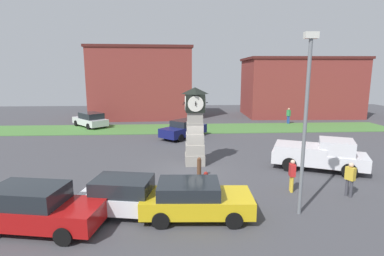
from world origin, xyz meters
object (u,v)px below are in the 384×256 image
Objects in this scene: clock_tower at (195,126)px; pedestrian_by_cars at (289,115)px; pedestrian_near_bench at (350,177)px; street_lamp_far_side at (306,115)px; car_silver_hatch at (184,129)px; pedestrian_crossing_lot at (292,174)px; car_navy_sedan at (35,208)px; bollard_mid_row at (206,180)px; bollard_far_row at (199,167)px; car_far_lot at (90,120)px; pickup_truck at (319,154)px; bollard_near_tower at (212,190)px; car_by_building at (195,199)px; car_near_tower at (128,196)px.

pedestrian_by_cars is (11.29, 14.10, -1.35)m from clock_tower.
street_lamp_far_side is at bearing -152.55° from pedestrian_near_bench.
car_silver_hatch is 2.84× the size of pedestrian_crossing_lot.
pedestrian_by_cars reaches higher than car_silver_hatch.
car_navy_sedan reaches higher than pedestrian_crossing_lot.
bollard_mid_row is (0.26, -4.03, -1.93)m from clock_tower.
bollard_far_row is at bearing -88.36° from clock_tower.
bollard_mid_row is 20.21m from car_far_lot.
pickup_truck reaches higher than pedestrian_near_bench.
bollard_near_tower is 0.18× the size of pickup_truck.
car_navy_sedan is 1.08× the size of car_silver_hatch.
car_by_building is 14.61m from car_silver_hatch.
bollard_mid_row is 0.18× the size of car_navy_sedan.
car_near_tower is 7.63m from pedestrian_crossing_lot.
car_navy_sedan is at bearing -129.10° from pedestrian_by_cars.
pedestrian_by_cars is (11.76, 20.99, 0.28)m from car_by_building.
car_navy_sedan is 10.93m from pedestrian_crossing_lot.
car_near_tower is 0.61× the size of street_lamp_far_side.
clock_tower is at bearing 93.68° from bollard_mid_row.
bollard_far_row is (-0.34, 2.98, 0.08)m from bollard_near_tower.
clock_tower is 5.44× the size of bollard_mid_row.
car_far_lot is 1.02× the size of car_silver_hatch.
pickup_truck is (7.55, -9.20, 0.14)m from car_silver_hatch.
bollard_mid_row is at bearing 171.69° from pedestrian_crossing_lot.
pedestrian_crossing_lot is at bearing -51.66° from car_far_lot.
street_lamp_far_side is (-2.96, -1.54, 3.11)m from pedestrian_near_bench.
car_navy_sedan is at bearing -164.82° from pedestrian_crossing_lot.
car_silver_hatch is at bearing 79.31° from car_near_tower.
car_far_lot is 22.98m from pedestrian_crossing_lot.
bollard_far_row reaches higher than bollard_mid_row.
bollard_mid_row is 5.75m from street_lamp_far_side.
pedestrian_crossing_lot is at bearing 14.34° from car_near_tower.
car_near_tower is 7.58m from street_lamp_far_side.
pickup_truck reaches higher than bollard_mid_row.
bollard_mid_row is 7.35m from pickup_truck.
car_silver_hatch reaches higher than bollard_near_tower.
car_far_lot is 22.67m from pickup_truck.
pedestrian_near_bench is at bearing -38.46° from clock_tower.
car_silver_hatch is at bearing 93.02° from clock_tower.
car_silver_hatch is at bearing 129.34° from pickup_truck.
bollard_near_tower is 0.23× the size of car_near_tower.
pedestrian_crossing_lot is at bearing 11.00° from bollard_near_tower.
car_navy_sedan is 27.80m from pedestrian_by_cars.
car_by_building is 0.95× the size of car_far_lot.
car_near_tower is (3.15, 0.97, -0.05)m from car_navy_sedan.
pickup_truck is at bearing 26.16° from car_near_tower.
car_navy_sedan is 0.89× the size of pickup_truck.
car_by_building is at bearing -8.34° from car_near_tower.
street_lamp_far_side is (3.48, -2.84, 3.59)m from bollard_mid_row.
pickup_truck is 4.23m from pedestrian_crossing_lot.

